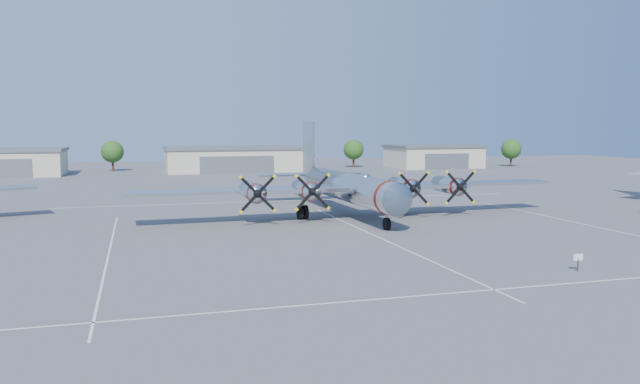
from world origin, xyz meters
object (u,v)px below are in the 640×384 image
object	(u,v)px
tree_east	(354,150)
main_bomber_b29	(345,215)
tree_far_east	(511,149)
tree_west	(112,152)
hangar_west	(4,162)
info_placard	(578,259)
hangar_center	(232,159)
hangar_east	(433,156)

from	to	relation	value
tree_east	main_bomber_b29	world-z (taller)	tree_east
tree_east	tree_far_east	distance (m)	38.83
tree_west	hangar_west	bearing A→B (deg)	-158.11
main_bomber_b29	tree_west	bearing A→B (deg)	106.75
hangar_west	tree_far_east	xyz separation A→B (m)	(113.00, -1.96, 1.51)
tree_west	info_placard	size ratio (longest dim) A/B	5.74
tree_east	tree_far_east	bearing A→B (deg)	-11.89
hangar_center	info_placard	world-z (taller)	hangar_center
tree_east	tree_far_east	size ratio (longest dim) A/B	1.00
tree_far_east	info_placard	size ratio (longest dim) A/B	5.74
hangar_west	info_placard	xyz separation A→B (m)	(52.84, -101.36, -1.90)
hangar_west	hangar_east	size ratio (longest dim) A/B	1.10
tree_west	main_bomber_b29	world-z (taller)	tree_west
hangar_center	tree_east	xyz separation A→B (m)	(30.00, 6.04, 1.51)
tree_west	tree_far_east	bearing A→B (deg)	-6.14
tree_east	tree_far_east	world-z (taller)	same
hangar_east	main_bomber_b29	xyz separation A→B (m)	(-46.20, -71.51, -2.71)
hangar_center	hangar_east	xyz separation A→B (m)	(48.00, 0.00, 0.00)
tree_west	info_placard	xyz separation A→B (m)	(32.84, -109.39, -3.41)
tree_far_east	hangar_center	bearing A→B (deg)	178.35
hangar_east	main_bomber_b29	size ratio (longest dim) A/B	0.44
tree_far_east	info_placard	world-z (taller)	tree_far_east
hangar_center	tree_west	distance (m)	26.30
tree_east	info_placard	size ratio (longest dim) A/B	5.74
hangar_west	tree_west	xyz separation A→B (m)	(20.00, 8.04, 1.51)
tree_far_east	info_placard	distance (m)	116.23
hangar_west	tree_east	world-z (taller)	tree_east
hangar_east	tree_west	bearing A→B (deg)	173.72
tree_east	info_placard	xyz separation A→B (m)	(-22.16, -107.39, -3.41)
tree_west	main_bomber_b29	distance (m)	84.05
hangar_center	info_placard	bearing A→B (deg)	-85.58
tree_far_east	tree_west	bearing A→B (deg)	173.86
hangar_center	hangar_east	world-z (taller)	same
tree_west	tree_far_east	size ratio (longest dim) A/B	1.00
hangar_center	tree_west	world-z (taller)	tree_west
hangar_west	main_bomber_b29	size ratio (longest dim) A/B	0.49
main_bomber_b29	info_placard	xyz separation A→B (m)	(6.04, -29.85, 0.81)
tree_east	hangar_east	bearing A→B (deg)	-18.54
tree_far_east	main_bomber_b29	bearing A→B (deg)	-133.59
tree_west	tree_east	bearing A→B (deg)	-2.08
tree_west	tree_far_east	xyz separation A→B (m)	(93.00, -10.00, 0.00)
hangar_west	info_placard	size ratio (longest dim) A/B	19.52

